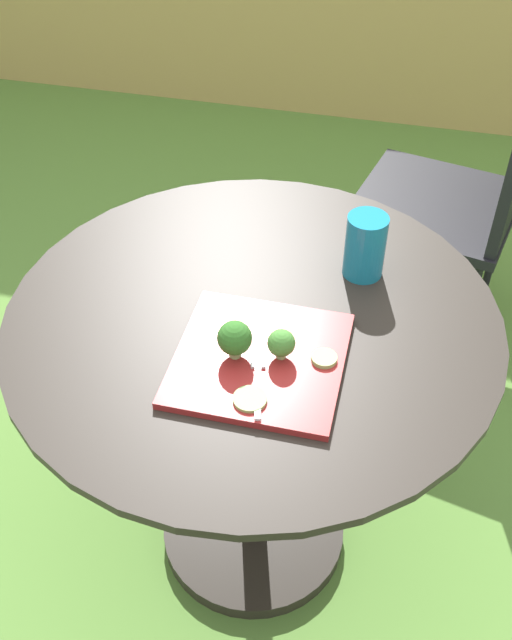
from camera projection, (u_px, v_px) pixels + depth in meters
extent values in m
plane|color=#568438|center=(254.00, 533.00, 1.83)|extent=(12.00, 12.00, 0.00)
cylinder|color=#28231E|center=(253.00, 317.00, 1.33)|extent=(0.90, 0.90, 0.02)
cylinder|color=#28231E|center=(253.00, 438.00, 1.57)|extent=(0.06, 0.06, 0.68)
cylinder|color=#28231E|center=(254.00, 529.00, 1.82)|extent=(0.44, 0.44, 0.04)
cube|color=black|center=(435.00, 205.00, 2.12)|extent=(0.53, 0.53, 0.03)
cylinder|color=black|center=(387.00, 219.00, 2.45)|extent=(0.02, 0.02, 0.43)
cylinder|color=black|center=(348.00, 281.00, 2.21)|extent=(0.02, 0.02, 0.43)
cylinder|color=black|center=(495.00, 248.00, 2.33)|extent=(0.02, 0.02, 0.43)
cylinder|color=black|center=(467.00, 317.00, 2.10)|extent=(0.02, 0.02, 0.43)
cube|color=maroon|center=(260.00, 359.00, 1.23)|extent=(0.28, 0.28, 0.01)
cylinder|color=teal|center=(365.00, 246.00, 1.37)|extent=(0.08, 0.08, 0.13)
cylinder|color=#156886|center=(364.00, 254.00, 1.38)|extent=(0.07, 0.07, 0.09)
cube|color=silver|center=(258.00, 393.00, 1.17)|extent=(0.03, 0.11, 0.00)
cube|color=silver|center=(258.00, 358.00, 1.22)|extent=(0.03, 0.05, 0.00)
cylinder|color=#99B770|center=(233.00, 352.00, 1.23)|extent=(0.02, 0.02, 0.02)
sphere|color=#2D6623|center=(232.00, 338.00, 1.20)|extent=(0.06, 0.06, 0.06)
cylinder|color=#99B770|center=(281.00, 354.00, 1.22)|extent=(0.02, 0.02, 0.01)
sphere|color=#427F33|center=(281.00, 343.00, 1.21)|extent=(0.05, 0.05, 0.05)
cylinder|color=#8EB766|center=(250.00, 399.00, 1.16)|extent=(0.05, 0.05, 0.01)
cylinder|color=#8EB766|center=(324.00, 358.00, 1.22)|extent=(0.04, 0.04, 0.01)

